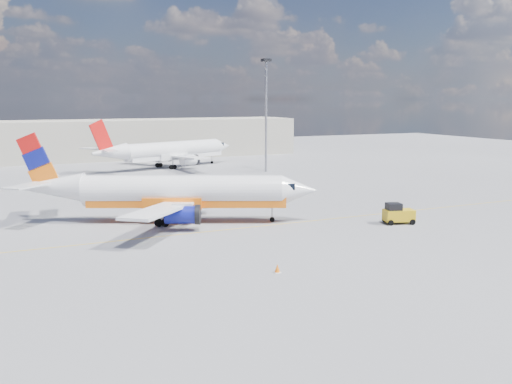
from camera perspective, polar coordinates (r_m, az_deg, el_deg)
name	(u,v)px	position (r m, az deg, el deg)	size (l,w,h in m)	color
ground	(267,233)	(52.92, 1.15, -4.16)	(240.00, 240.00, 0.00)	slate
taxi_line	(254,227)	(55.55, -0.22, -3.50)	(70.00, 0.15, 0.01)	gold
terminal_main	(134,139)	(124.60, -12.14, 5.25)	(70.00, 14.00, 8.00)	beige
main_jet	(173,192)	(57.81, -8.28, -0.03)	(29.47, 22.15, 9.12)	white
second_jet	(169,151)	(104.10, -8.66, 4.06)	(29.88, 22.67, 9.09)	white
gse_tug	(398,214)	(58.56, 14.00, -2.13)	(3.26, 2.53, 2.09)	black
traffic_cone	(277,268)	(41.17, 2.15, -7.65)	(0.45, 0.45, 0.63)	white
floodlight_mast	(266,105)	(96.97, 1.01, 8.71)	(1.38, 1.38, 18.93)	gray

